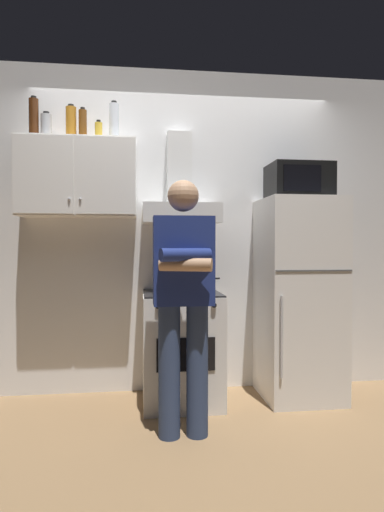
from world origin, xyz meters
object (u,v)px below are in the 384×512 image
Objects in this scene: stove_oven at (182,347)px; range_hood at (180,199)px; bottle_rum_dark at (34,118)px; upper_cabinet at (78,178)px; microwave at (299,182)px; bottle_canister_steel at (46,126)px; refrigerator at (299,298)px; bottle_spice_jar at (99,131)px; bottle_beer_brown at (83,125)px; bottle_liquor_amber at (71,123)px; person_standing at (183,297)px; bottle_vodka_clear at (114,122)px; cooking_pot at (200,284)px.

stove_oven is 1.17m from range_hood.
upper_cabinet is at bearing 3.12° from bottle_rum_dark.
bottle_canister_steel is (-1.98, 0.10, 0.40)m from microwave.
refrigerator is 5.10× the size of bottle_rum_dark.
upper_cabinet is 6.00× the size of bottle_spice_jar.
bottle_canister_steel is at bearing 176.57° from refrigerator.
bottle_beer_brown is (-1.71, 0.14, 1.37)m from refrigerator.
bottle_beer_brown is 0.09m from bottle_liquor_amber.
person_standing is at bearing -148.77° from refrigerator.
microwave is 1.45m from person_standing.
person_standing is 1.69m from bottle_liquor_amber.
range_hood is (0.80, 0.00, -0.15)m from upper_cabinet.
bottle_vodka_clear is at bearing 162.17° from stove_oven.
bottle_beer_brown is 0.81× the size of bottle_rum_dark.
person_standing is (-1.00, -0.61, 0.10)m from refrigerator.
cooking_pot is 1.46m from bottle_vodka_clear.
upper_cabinet is 1.03× the size of stove_oven.
bottle_beer_brown is (-0.76, 0.02, 0.57)m from range_hood.
bottle_spice_jar is 0.48× the size of bottle_rum_dark.
stove_oven is 2.94× the size of cooking_pot.
microwave reaches higher than person_standing.
bottle_beer_brown is (-0.12, 0.04, 0.05)m from bottle_spice_jar.
bottle_liquor_amber is 0.19m from bottle_canister_steel.
bottle_rum_dark is 0.11m from bottle_canister_steel.
person_standing is 10.94× the size of bottle_spice_jar.
bottle_canister_steel is (-1.98, 0.12, 1.34)m from refrigerator.
bottle_beer_brown is at bearing 4.71° from bottle_canister_steel.
bottle_liquor_amber is at bearing 8.45° from bottle_canister_steel.
bottle_rum_dark is (-2.07, 0.11, 1.40)m from refrigerator.
bottle_canister_steel is at bearing -174.63° from bottle_vodka_clear.
microwave is 1.75× the size of bottle_liquor_amber.
bottle_canister_steel is at bearing -179.62° from range_hood.
range_hood is at bearing 0.09° from upper_cabinet.
upper_cabinet is 0.43m from bottle_liquor_amber.
range_hood is 0.97m from microwave.
microwave is (-0.00, 0.02, 0.94)m from refrigerator.
cooking_pot is 1.98× the size of bottle_spice_jar.
bottle_rum_dark is at bearing -171.79° from bottle_liquor_amber.
microwave is 0.29× the size of person_standing.
microwave is (0.95, -0.11, 0.14)m from range_hood.
bottle_beer_brown reaches higher than bottle_spice_jar.
bottle_rum_dark is at bearing -176.88° from upper_cabinet.
person_standing is at bearing -93.91° from range_hood.
bottle_vodka_clear is at bearing 156.24° from cooking_pot.
bottle_liquor_amber is (-0.85, 0.02, 0.58)m from range_hood.
bottle_vodka_clear reaches higher than cooking_pot.
cooking_pot is 0.95× the size of bottle_rum_dark.
microwave is 1.86m from bottle_liquor_amber.
bottle_beer_brown is at bearing 5.46° from bottle_rum_dark.
refrigerator is 2.20m from bottle_beer_brown.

